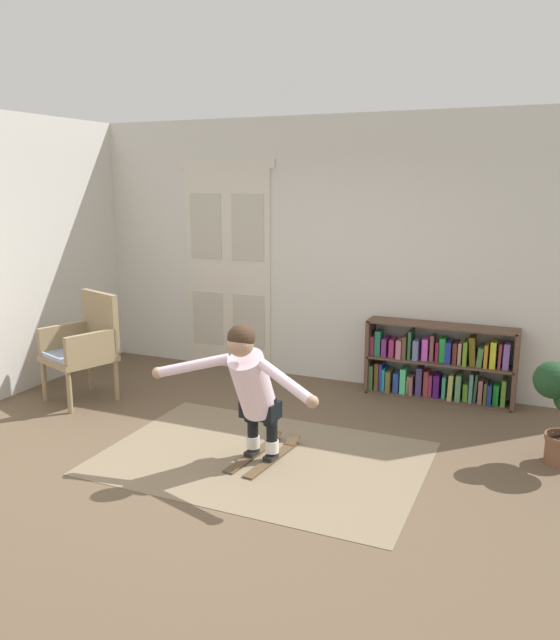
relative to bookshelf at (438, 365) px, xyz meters
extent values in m
plane|color=brown|center=(-1.17, -2.39, -0.35)|extent=(7.20, 7.20, 0.00)
cube|color=beige|center=(-1.17, 0.21, 1.10)|extent=(6.00, 0.10, 2.90)
cube|color=beige|center=(-2.79, 0.15, 0.82)|extent=(0.55, 0.04, 2.35)
cube|color=#B6B1A0|center=(-2.79, 0.13, 1.34)|extent=(0.41, 0.01, 0.76)
cube|color=#B6B1A0|center=(-2.79, 0.13, 0.23)|extent=(0.41, 0.01, 0.64)
cube|color=beige|center=(-2.24, 0.15, 0.82)|extent=(0.55, 0.04, 2.35)
cube|color=#B6B1A0|center=(-2.24, 0.13, 1.34)|extent=(0.41, 0.01, 0.76)
cube|color=#B6B1A0|center=(-2.24, 0.13, 0.23)|extent=(0.41, 0.01, 0.64)
cube|color=beige|center=(-2.52, 0.15, 2.05)|extent=(1.22, 0.04, 0.10)
cube|color=#7C6B53|center=(-1.05, -2.05, -0.35)|extent=(2.57, 1.76, 0.01)
cube|color=brown|center=(-0.72, 0.00, 0.04)|extent=(0.04, 0.30, 0.79)
cube|color=brown|center=(0.75, 0.00, 0.04)|extent=(0.04, 0.30, 0.79)
cube|color=brown|center=(0.01, 0.00, -0.34)|extent=(1.47, 0.30, 0.02)
cube|color=brown|center=(0.01, 0.00, 0.04)|extent=(1.47, 0.30, 0.02)
cube|color=brown|center=(0.01, 0.00, 0.42)|extent=(1.47, 0.30, 0.02)
cube|color=#537944|center=(-0.68, 0.01, -0.20)|extent=(0.04, 0.21, 0.27)
cube|color=brown|center=(-0.62, 0.00, -0.18)|extent=(0.04, 0.19, 0.30)
cube|color=#3937AA|center=(-0.59, 0.02, -0.19)|extent=(0.03, 0.20, 0.29)
cube|color=#1CA1B4|center=(-0.55, 0.01, -0.21)|extent=(0.03, 0.20, 0.24)
cube|color=brown|center=(-0.49, -0.02, -0.22)|extent=(0.05, 0.21, 0.23)
cube|color=#2A46A8|center=(-0.42, -0.01, -0.23)|extent=(0.06, 0.14, 0.21)
cube|color=#4DD38A|center=(-0.34, 0.00, -0.20)|extent=(0.06, 0.20, 0.27)
cube|color=olive|center=(-0.29, -0.01, -0.24)|extent=(0.03, 0.14, 0.20)
cube|color=#89555F|center=(-0.25, -0.01, -0.23)|extent=(0.04, 0.19, 0.20)
cube|color=#3F3567|center=(-0.18, -0.02, -0.18)|extent=(0.06, 0.15, 0.30)
cube|color=#973639|center=(-0.11, 0.01, -0.20)|extent=(0.05, 0.16, 0.27)
cube|color=#802A50|center=(-0.06, 0.01, -0.22)|extent=(0.04, 0.17, 0.23)
cube|color=#48146D|center=(0.00, 0.01, -0.21)|extent=(0.06, 0.20, 0.24)
cube|color=teal|center=(0.08, 0.00, -0.22)|extent=(0.03, 0.17, 0.23)
cube|color=#A7B15B|center=(0.15, 0.00, -0.20)|extent=(0.05, 0.22, 0.27)
cube|color=#55885B|center=(0.22, 0.00, -0.20)|extent=(0.05, 0.23, 0.28)
cube|color=#609D29|center=(0.29, 0.01, -0.24)|extent=(0.05, 0.18, 0.18)
cube|color=slate|center=(0.35, -0.01, -0.18)|extent=(0.04, 0.19, 0.30)
cube|color=#3B5D3A|center=(0.39, 0.01, -0.19)|extent=(0.04, 0.17, 0.30)
cube|color=#935B5D|center=(0.44, 0.00, -0.21)|extent=(0.04, 0.18, 0.24)
cube|color=brown|center=(0.49, 0.00, -0.22)|extent=(0.03, 0.19, 0.22)
cube|color=navy|center=(0.53, -0.02, -0.23)|extent=(0.04, 0.22, 0.21)
cube|color=#188E2B|center=(0.59, 0.00, -0.23)|extent=(0.05, 0.16, 0.21)
cube|color=#5C8B31|center=(0.66, 0.01, -0.20)|extent=(0.04, 0.20, 0.27)
cube|color=#9E3156|center=(-0.68, 0.02, 0.15)|extent=(0.04, 0.20, 0.20)
cube|color=#257052|center=(-0.63, -0.02, 0.18)|extent=(0.06, 0.15, 0.27)
cube|color=#70266F|center=(-0.55, 0.01, 0.14)|extent=(0.05, 0.23, 0.19)
cube|color=#A02B5D|center=(-0.48, 0.00, 0.15)|extent=(0.05, 0.19, 0.19)
cube|color=#AE6B7D|center=(-0.39, -0.02, 0.15)|extent=(0.06, 0.22, 0.20)
cube|color=brown|center=(-0.34, 0.00, 0.17)|extent=(0.04, 0.24, 0.24)
cube|color=#31683F|center=(-0.29, 0.01, 0.20)|extent=(0.03, 0.22, 0.30)
cube|color=slate|center=(-0.22, -0.02, 0.16)|extent=(0.06, 0.20, 0.21)
cube|color=#D250C9|center=(-0.13, 0.00, 0.16)|extent=(0.06, 0.16, 0.23)
cube|color=brown|center=(-0.07, 0.01, 0.18)|extent=(0.04, 0.15, 0.27)
cube|color=maroon|center=(-0.01, 0.01, 0.15)|extent=(0.03, 0.20, 0.21)
cube|color=green|center=(0.04, 0.01, 0.17)|extent=(0.06, 0.17, 0.25)
cube|color=navy|center=(0.10, -0.01, 0.16)|extent=(0.06, 0.23, 0.23)
cube|color=brown|center=(0.17, 0.01, 0.16)|extent=(0.04, 0.22, 0.22)
cube|color=tan|center=(0.22, 0.00, 0.16)|extent=(0.03, 0.18, 0.22)
cube|color=#5E8C25|center=(0.27, -0.01, 0.17)|extent=(0.04, 0.24, 0.25)
cube|color=brown|center=(0.33, 0.00, 0.20)|extent=(0.08, 0.18, 0.30)
cube|color=#457240|center=(0.41, 0.02, 0.15)|extent=(0.07, 0.24, 0.20)
cube|color=#B57922|center=(0.47, 0.00, 0.17)|extent=(0.04, 0.23, 0.23)
cube|color=gold|center=(0.53, -0.01, 0.18)|extent=(0.06, 0.19, 0.27)
cube|color=brown|center=(0.60, 0.00, 0.18)|extent=(0.03, 0.18, 0.25)
cube|color=#7A59B2|center=(0.66, 0.00, 0.18)|extent=(0.06, 0.18, 0.26)
cylinder|color=#917B57|center=(-3.68, -1.68, -0.14)|extent=(0.06, 0.06, 0.42)
cylinder|color=#917B57|center=(-3.19, -1.86, -0.14)|extent=(0.06, 0.06, 0.42)
cylinder|color=#917B57|center=(-3.50, -1.20, -0.14)|extent=(0.06, 0.06, 0.42)
cylinder|color=#917B57|center=(-3.01, -1.38, -0.14)|extent=(0.06, 0.06, 0.42)
cube|color=#917B57|center=(-3.35, -1.53, 0.10)|extent=(0.77, 0.77, 0.06)
cube|color=#99A8CC|center=(-3.35, -1.53, 0.15)|extent=(0.69, 0.69, 0.04)
cube|color=#917B57|center=(-3.25, -1.28, 0.45)|extent=(0.58, 0.26, 0.60)
cube|color=#917B57|center=(-3.60, -1.44, 0.27)|extent=(0.25, 0.55, 0.28)
cube|color=#917B57|center=(-3.09, -1.62, 0.27)|extent=(0.25, 0.55, 0.28)
sphere|color=#19391E|center=(1.07, -1.22, 0.34)|extent=(0.29, 0.29, 0.29)
cube|color=brown|center=(-1.14, -2.04, -0.34)|extent=(0.17, 0.76, 0.01)
cube|color=brown|center=(-1.10, -1.69, -0.31)|extent=(0.10, 0.12, 0.06)
cube|color=black|center=(-1.14, -2.06, -0.32)|extent=(0.09, 0.13, 0.04)
cube|color=brown|center=(-0.96, -2.06, -0.34)|extent=(0.17, 0.76, 0.01)
cube|color=brown|center=(-0.92, -1.71, -0.31)|extent=(0.10, 0.12, 0.06)
cube|color=black|center=(-0.96, -2.08, -0.32)|extent=(0.09, 0.13, 0.04)
cylinder|color=white|center=(-1.14, -2.04, -0.23)|extent=(0.12, 0.12, 0.10)
cylinder|color=black|center=(-1.14, -2.04, -0.03)|extent=(0.10, 0.10, 0.30)
cylinder|color=black|center=(-1.14, -2.07, 0.08)|extent=(0.12, 0.12, 0.22)
cylinder|color=white|center=(-0.96, -2.06, -0.23)|extent=(0.12, 0.12, 0.10)
cylinder|color=black|center=(-0.96, -2.06, -0.03)|extent=(0.10, 0.10, 0.30)
cylinder|color=black|center=(-0.96, -2.09, 0.08)|extent=(0.12, 0.12, 0.22)
cube|color=black|center=(-1.05, -2.08, 0.08)|extent=(0.32, 0.21, 0.14)
cylinder|color=silver|center=(-1.06, -2.18, 0.32)|extent=(0.33, 0.50, 0.59)
sphere|color=tan|center=(-1.08, -2.35, 0.68)|extent=(0.22, 0.22, 0.20)
sphere|color=#382619|center=(-1.08, -2.34, 0.72)|extent=(0.23, 0.23, 0.21)
cylinder|color=silver|center=(-1.49, -2.36, 0.47)|extent=(0.58, 0.24, 0.21)
sphere|color=tan|center=(-1.76, -2.44, 0.40)|extent=(0.10, 0.10, 0.09)
cylinder|color=silver|center=(-0.67, -2.44, 0.47)|extent=(0.55, 0.35, 0.21)
sphere|color=tan|center=(-0.43, -2.57, 0.40)|extent=(0.10, 0.10, 0.09)
camera|label=1|loc=(0.97, -6.35, 1.86)|focal=35.26mm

